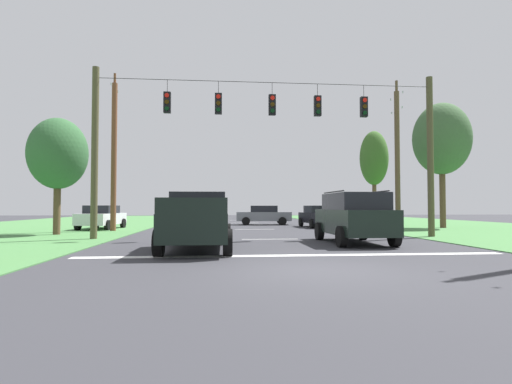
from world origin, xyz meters
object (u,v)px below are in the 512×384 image
suv_black (353,216)px  tree_roadside_left (58,154)px  utility_pole_near_left (114,155)px  pickup_truck (198,221)px  tree_roadside_far_right (374,159)px  distant_car_far_parked (264,215)px  distant_car_oncoming (319,216)px  distant_car_crossing_white (102,217)px  overhead_signal_span (269,143)px  tree_roadside_right (442,139)px  utility_pole_mid_right (397,157)px

suv_black → tree_roadside_left: tree_roadside_left is taller
utility_pole_near_left → pickup_truck: bearing=-62.6°
pickup_truck → tree_roadside_far_right: 24.51m
tree_roadside_left → suv_black: bearing=-23.1°
pickup_truck → distant_car_far_parked: bearing=76.8°
suv_black → distant_car_oncoming: (1.61, 12.15, -0.27)m
tree_roadside_far_right → distant_car_crossing_white: bearing=-161.7°
tree_roadside_far_right → pickup_truck: bearing=-125.4°
distant_car_far_parked → tree_roadside_far_right: 10.87m
suv_black → tree_roadside_far_right: 20.01m
distant_car_oncoming → distant_car_crossing_white: bearing=-175.4°
pickup_truck → distant_car_oncoming: 15.92m
suv_black → utility_pole_near_left: size_ratio=0.51×
overhead_signal_span → utility_pole_near_left: 10.41m
pickup_truck → tree_roadside_far_right: tree_roadside_far_right is taller
distant_car_far_parked → utility_pole_near_left: bearing=-142.0°
overhead_signal_span → distant_car_far_parked: (1.27, 13.65, -3.59)m
tree_roadside_right → suv_black: bearing=-133.2°
utility_pole_mid_right → tree_roadside_left: (-19.30, -2.74, -0.43)m
tree_roadside_left → pickup_truck: bearing=-45.2°
utility_pole_mid_right → utility_pole_near_left: (-17.27, 0.27, -0.05)m
utility_pole_mid_right → pickup_truck: bearing=-138.8°
overhead_signal_span → distant_car_far_parked: bearing=84.7°
distant_car_far_parked → utility_pole_near_left: (-9.76, -7.63, 3.74)m
distant_car_far_parked → utility_pole_near_left: 12.94m
distant_car_oncoming → tree_roadside_right: (8.04, -1.87, 5.21)m
overhead_signal_span → distant_car_oncoming: bearing=63.5°
utility_pole_mid_right → distant_car_oncoming: bearing=138.7°
tree_roadside_right → distant_car_crossing_white: bearing=178.2°
pickup_truck → utility_pole_near_left: (-5.49, 10.60, 3.56)m
overhead_signal_span → utility_pole_near_left: utility_pole_near_left is taller
distant_car_far_parked → tree_roadside_far_right: bearing=8.2°
pickup_truck → utility_pole_near_left: utility_pole_near_left is taller
utility_pole_near_left → tree_roadside_far_right: 21.45m
distant_car_far_parked → utility_pole_mid_right: (7.51, -7.91, 3.78)m
utility_pole_mid_right → tree_roadside_right: 4.53m
tree_roadside_right → tree_roadside_far_right: bearing=103.1°
distant_car_oncoming → tree_roadside_right: tree_roadside_right is taller
tree_roadside_right → tree_roadside_left: 23.73m
distant_car_oncoming → suv_black: bearing=-97.6°
distant_car_crossing_white → tree_roadside_left: size_ratio=0.74×
tree_roadside_left → tree_roadside_right: bearing=11.0°
suv_black → distant_car_far_parked: size_ratio=1.09×
overhead_signal_span → distant_car_crossing_white: 13.25m
utility_pole_mid_right → overhead_signal_span: bearing=-146.8°
pickup_truck → tree_roadside_far_right: (13.94, 19.63, 4.58)m
distant_car_crossing_white → distant_car_far_parked: 12.30m
pickup_truck → utility_pole_mid_right: 16.08m
utility_pole_near_left → tree_roadside_far_right: (19.43, 9.03, 1.02)m
overhead_signal_span → utility_pole_mid_right: (8.78, 5.74, 0.19)m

